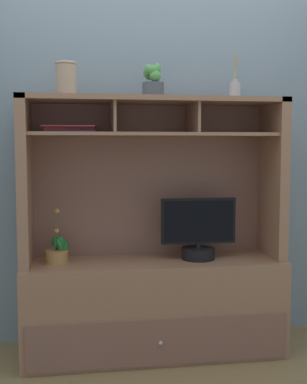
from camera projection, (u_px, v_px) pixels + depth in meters
The scene contains 10 objects.
floor_plane at pixel (154, 352), 3.13m from camera, with size 6.00×6.00×0.02m, color olive.
back_wall at pixel (147, 126), 3.27m from camera, with size 6.00×0.02×2.80m, color gray.
media_console at pixel (153, 279), 3.09m from camera, with size 1.57×0.52×1.56m.
tv_monitor at pixel (198, 234), 3.07m from camera, with size 0.46×0.20×0.38m.
potted_orchid at pixel (57, 256), 2.97m from camera, with size 0.15×0.15×0.32m.
potted_fern at pixel (60, 250), 3.00m from camera, with size 0.11×0.10×0.16m.
magazine_stack_left at pixel (70, 129), 2.97m from camera, with size 0.33×0.27×0.04m.
diffuser_bottle at pixel (235, 90), 3.08m from camera, with size 0.07×0.07×0.27m.
potted_succulent at pixel (153, 82), 2.99m from camera, with size 0.15×0.15×0.21m.
ceramic_vase at pixel (66, 79), 2.88m from camera, with size 0.13×0.13×0.19m.
Camera 1 is at (-0.46, -2.99, 1.27)m, focal length 47.04 mm.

